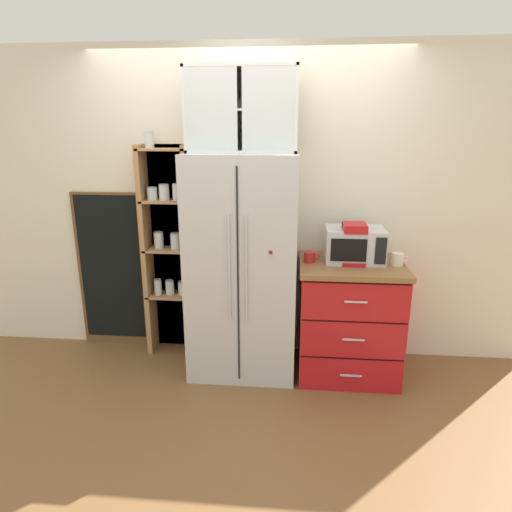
{
  "coord_description": "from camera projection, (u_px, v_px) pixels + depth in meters",
  "views": [
    {
      "loc": [
        0.4,
        -3.21,
        1.91
      ],
      "look_at": [
        0.1,
        0.03,
        0.96
      ],
      "focal_mm": 30.69,
      "sensor_mm": 36.0,
      "label": 1
    }
  ],
  "objects": [
    {
      "name": "ground_plane",
      "position": [
        244.0,
        367.0,
        3.64
      ],
      "size": [
        10.5,
        10.5,
        0.0
      ],
      "primitive_type": "plane",
      "color": "brown"
    },
    {
      "name": "wall_back_cream",
      "position": [
        248.0,
        207.0,
        3.66
      ],
      "size": [
        4.81,
        0.1,
        2.55
      ],
      "primitive_type": "cube",
      "color": "silver",
      "rests_on": "ground"
    },
    {
      "name": "refrigerator",
      "position": [
        243.0,
        266.0,
        3.43
      ],
      "size": [
        0.83,
        0.65,
        1.74
      ],
      "color": "silver",
      "rests_on": "ground"
    },
    {
      "name": "pantry_shelf_column",
      "position": [
        170.0,
        247.0,
        3.72
      ],
      "size": [
        0.45,
        0.24,
        1.89
      ],
      "color": "brown",
      "rests_on": "ground"
    },
    {
      "name": "counter_cabinet",
      "position": [
        348.0,
        318.0,
        3.47
      ],
      "size": [
        0.8,
        0.67,
        0.92
      ],
      "color": "red",
      "rests_on": "ground"
    },
    {
      "name": "microwave",
      "position": [
        354.0,
        245.0,
        3.35
      ],
      "size": [
        0.44,
        0.33,
        0.26
      ],
      "color": "silver",
      "rests_on": "counter_cabinet"
    },
    {
      "name": "coffee_maker",
      "position": [
        353.0,
        243.0,
        3.3
      ],
      "size": [
        0.17,
        0.2,
        0.31
      ],
      "color": "red",
      "rests_on": "counter_cabinet"
    },
    {
      "name": "mug_red",
      "position": [
        310.0,
        257.0,
        3.35
      ],
      "size": [
        0.12,
        0.09,
        0.08
      ],
      "color": "red",
      "rests_on": "counter_cabinet"
    },
    {
      "name": "mug_cream",
      "position": [
        398.0,
        259.0,
        3.26
      ],
      "size": [
        0.12,
        0.09,
        0.09
      ],
      "color": "silver",
      "rests_on": "counter_cabinet"
    },
    {
      "name": "bottle_amber",
      "position": [
        354.0,
        250.0,
        3.25
      ],
      "size": [
        0.06,
        0.06,
        0.27
      ],
      "color": "brown",
      "rests_on": "counter_cabinet"
    },
    {
      "name": "bottle_green",
      "position": [
        353.0,
        246.0,
        3.29
      ],
      "size": [
        0.06,
        0.06,
        0.3
      ],
      "color": "#285B33",
      "rests_on": "counter_cabinet"
    },
    {
      "name": "upper_cabinet",
      "position": [
        243.0,
        111.0,
        3.14
      ],
      "size": [
        0.8,
        0.32,
        0.59
      ],
      "color": "silver",
      "rests_on": "refrigerator"
    },
    {
      "name": "chalkboard_menu",
      "position": [
        112.0,
        271.0,
        3.86
      ],
      "size": [
        0.6,
        0.04,
        1.39
      ],
      "color": "brown",
      "rests_on": "ground"
    }
  ]
}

